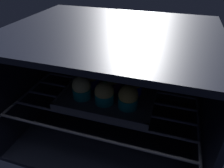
% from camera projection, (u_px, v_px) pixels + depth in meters
% --- Properties ---
extents(oven_cavity, '(0.59, 0.47, 0.37)m').
position_uv_depth(oven_cavity, '(115.00, 80.00, 0.70)').
color(oven_cavity, black).
rests_on(oven_cavity, ground).
extents(oven_rack, '(0.55, 0.42, 0.01)m').
position_uv_depth(oven_rack, '(111.00, 95.00, 0.68)').
color(oven_rack, '#444756').
rests_on(oven_rack, oven_cavity).
extents(baking_tray, '(0.29, 0.29, 0.02)m').
position_uv_depth(baking_tray, '(112.00, 90.00, 0.69)').
color(baking_tray, '#4C4C51').
rests_on(baking_tray, oven_rack).
extents(muffin_row0_col0, '(0.06, 0.06, 0.07)m').
position_uv_depth(muffin_row0_col0, '(82.00, 88.00, 0.63)').
color(muffin_row0_col0, '#0C8C84').
rests_on(muffin_row0_col0, baking_tray).
extents(muffin_row0_col1, '(0.06, 0.06, 0.07)m').
position_uv_depth(muffin_row0_col1, '(103.00, 93.00, 0.61)').
color(muffin_row0_col1, '#0C8C84').
rests_on(muffin_row0_col1, baking_tray).
extents(muffin_row0_col2, '(0.06, 0.06, 0.07)m').
position_uv_depth(muffin_row0_col2, '(128.00, 98.00, 0.59)').
color(muffin_row0_col2, '#0C8C84').
rests_on(muffin_row0_col2, baking_tray).
extents(muffin_row1_col0, '(0.06, 0.06, 0.06)m').
position_uv_depth(muffin_row1_col0, '(91.00, 78.00, 0.69)').
color(muffin_row1_col0, '#1928B7').
rests_on(muffin_row1_col0, baking_tray).
extents(muffin_row1_col1, '(0.06, 0.06, 0.06)m').
position_uv_depth(muffin_row1_col1, '(113.00, 81.00, 0.67)').
color(muffin_row1_col1, '#7A238C').
rests_on(muffin_row1_col1, baking_tray).
extents(muffin_row1_col2, '(0.06, 0.06, 0.07)m').
position_uv_depth(muffin_row1_col2, '(133.00, 84.00, 0.65)').
color(muffin_row1_col2, '#1928B7').
rests_on(muffin_row1_col2, baking_tray).
extents(muffin_row2_col0, '(0.06, 0.06, 0.07)m').
position_uv_depth(muffin_row2_col0, '(98.00, 68.00, 0.74)').
color(muffin_row2_col0, '#1928B7').
rests_on(muffin_row2_col0, baking_tray).
extents(muffin_row2_col1, '(0.06, 0.06, 0.07)m').
position_uv_depth(muffin_row2_col1, '(118.00, 71.00, 0.72)').
color(muffin_row2_col1, '#1928B7').
rests_on(muffin_row2_col1, baking_tray).
extents(muffin_row2_col2, '(0.06, 0.06, 0.07)m').
position_uv_depth(muffin_row2_col2, '(139.00, 74.00, 0.70)').
color(muffin_row2_col2, red).
rests_on(muffin_row2_col2, baking_tray).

